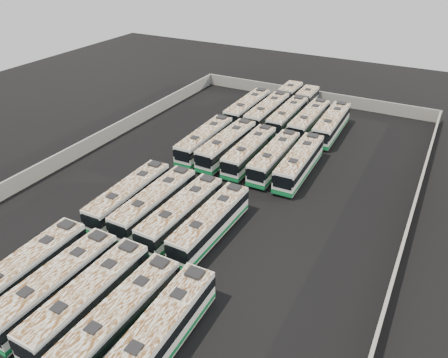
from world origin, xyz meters
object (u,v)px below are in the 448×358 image
bus_midfront_center (182,213)px  bus_midback_left (227,145)px  bus_back_far_left (248,108)px  bus_back_right (309,121)px  bus_midfront_far_left (129,196)px  bus_midfront_right (210,223)px  bus_midback_far_right (299,162)px  bus_midback_right (274,157)px  bus_front_right (121,317)px  bus_midback_center (250,151)px  bus_front_far_right (159,334)px  bus_midback_far_left (205,140)px  bus_front_center (88,298)px  bus_front_left (56,285)px  bus_back_far_right (332,124)px  bus_midfront_left (155,203)px  bus_back_left (275,106)px  bus_front_far_left (26,271)px  bus_back_center (294,110)px

bus_midfront_center → bus_midback_left: 17.87m
bus_back_far_left → bus_back_right: bus_back_far_left is taller
bus_midfront_far_left → bus_midfront_right: bearing=-2.1°
bus_midback_far_right → bus_midfront_center: bearing=-114.2°
bus_back_right → bus_midfront_right: bearing=-90.3°
bus_midback_left → bus_midback_right: (7.43, -0.25, -0.06)m
bus_front_right → bus_midback_center: 32.10m
bus_front_far_right → bus_midback_far_left: 35.17m
bus_midback_far_left → bus_midback_far_right: bus_midback_far_right is taller
bus_midfront_far_left → bus_midback_far_right: (14.61, 17.17, 0.04)m
bus_front_center → bus_midback_center: bus_front_center is taller
bus_midback_far_right → bus_midfront_far_left: bearing=-131.8°
bus_front_left → bus_back_far_right: size_ratio=0.99×
bus_midfront_left → bus_midfront_center: bearing=-4.0°
bus_midfront_center → bus_back_far_right: (7.37, 32.05, 0.03)m
bus_front_left → bus_midback_left: (-0.03, 31.87, 0.02)m
bus_back_far_left → bus_midback_right: bearing=-53.8°
bus_front_center → bus_midback_far_right: (7.32, 31.61, 0.01)m
bus_midfront_left → bus_midback_left: 17.20m
bus_back_far_left → bus_back_left: (3.66, 3.49, -0.01)m
bus_midfront_left → bus_midfront_center: size_ratio=0.99×
bus_midback_far_left → bus_midback_left: bus_midback_left is taller
bus_front_far_left → bus_front_left: size_ratio=0.99×
bus_midfront_right → bus_midback_right: 17.25m
bus_midback_far_right → bus_back_far_right: bus_back_far_right is taller
bus_midfront_center → bus_midback_left: (-3.67, 17.49, 0.02)m
bus_front_left → bus_back_right: (7.41, 46.14, 0.02)m
bus_midfront_left → bus_back_right: bus_back_right is taller
bus_front_center → bus_midback_far_right: bus_midback_far_right is taller
bus_front_center → bus_midback_far_right: size_ratio=0.99×
bus_midback_right → bus_midback_far_right: bearing=0.8°
bus_midfront_center → bus_back_far_left: bearing=104.2°
bus_midfront_center → bus_back_far_right: size_ratio=0.99×
bus_midback_right → bus_midback_center: bearing=178.3°
bus_front_left → bus_midfront_far_left: 14.99m
bus_midback_center → bus_midback_right: bearing=-1.9°
bus_midback_far_right → bus_back_left: 21.22m
bus_front_far_left → bus_back_center: 50.33m
bus_front_right → bus_front_far_right: bus_front_far_right is taller
bus_front_far_right → bus_midback_center: bus_front_far_right is taller
bus_midback_far_left → bus_midfront_center: bearing=-68.7°
bus_front_left → bus_midback_far_right: size_ratio=0.99×
bus_front_far_left → bus_midback_center: size_ratio=1.02×
bus_midback_far_right → bus_back_right: (-3.52, 14.44, -0.00)m
bus_midback_far_right → bus_midback_right: bearing=179.8°
bus_midback_right → bus_back_center: bearing=101.5°
bus_front_center → bus_midfront_center: 14.30m
bus_front_left → bus_back_right: 46.73m
bus_midfront_center → bus_midback_right: 17.64m
bus_front_far_left → bus_back_center: bus_front_far_left is taller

